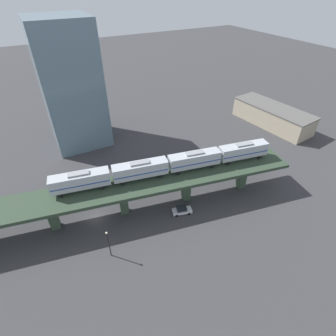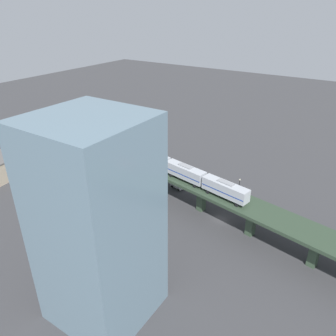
{
  "view_description": "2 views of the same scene",
  "coord_description": "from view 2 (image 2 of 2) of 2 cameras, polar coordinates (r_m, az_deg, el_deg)",
  "views": [
    {
      "loc": [
        43.33,
        -4.95,
        44.49
      ],
      "look_at": [
        1.92,
        17.36,
        9.26
      ],
      "focal_mm": 28.0,
      "sensor_mm": 36.0,
      "label": 1
    },
    {
      "loc": [
        -65.18,
        -26.62,
        49.35
      ],
      "look_at": [
        1.92,
        17.36,
        9.26
      ],
      "focal_mm": 35.0,
      "sensor_mm": 36.0,
      "label": 2
    }
  ],
  "objects": [
    {
      "name": "subway_train",
      "position": [
        89.23,
        0.0,
        0.6
      ],
      "size": [
        12.17,
        49.43,
        4.45
      ],
      "color": "#ADB2BA",
      "rests_on": "elevated_viaduct"
    },
    {
      "name": "street_lamp",
      "position": [
        92.42,
        12.24,
        -3.43
      ],
      "size": [
        0.44,
        0.44,
        6.94
      ],
      "color": "black",
      "rests_on": "ground"
    },
    {
      "name": "elevated_viaduct",
      "position": [
        82.25,
        9.55,
        -5.13
      ],
      "size": [
        25.65,
        91.93,
        7.76
      ],
      "color": "#2C3D2C",
      "rests_on": "ground"
    },
    {
      "name": "office_tower",
      "position": [
        53.73,
        -12.12,
        -9.83
      ],
      "size": [
        16.0,
        16.0,
        36.0
      ],
      "color": "slate",
      "rests_on": "ground"
    },
    {
      "name": "delivery_truck",
      "position": [
        86.72,
        -4.27,
        -6.81
      ],
      "size": [
        3.65,
        7.51,
        3.2
      ],
      "color": "#333338",
      "rests_on": "ground"
    },
    {
      "name": "warehouse_building",
      "position": [
        117.22,
        -26.35,
        0.55
      ],
      "size": [
        29.53,
        13.38,
        6.8
      ],
      "color": "tan",
      "rests_on": "ground"
    },
    {
      "name": "street_car_white",
      "position": [
        98.21,
        1.67,
        -2.99
      ],
      "size": [
        2.98,
        4.73,
        1.89
      ],
      "color": "silver",
      "rests_on": "ground"
    },
    {
      "name": "ground_plane",
      "position": [
        85.98,
        9.12,
        -8.87
      ],
      "size": [
        400.0,
        400.0,
        0.0
      ],
      "primitive_type": "plane",
      "color": "#38383A"
    }
  ]
}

